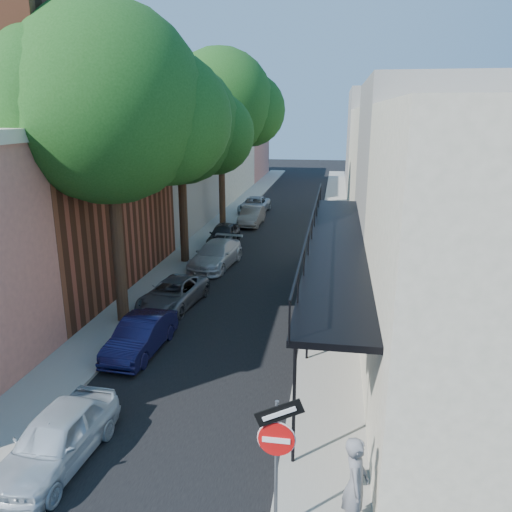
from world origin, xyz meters
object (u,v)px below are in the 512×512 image
at_px(oak_far, 228,104).
at_px(parked_car_e, 224,234).
at_px(parked_car_d, 216,255).
at_px(pedestrian, 355,485).
at_px(parked_car_a, 57,439).
at_px(oak_near, 122,108).
at_px(oak_mid, 189,127).
at_px(sign_post, 277,444).
at_px(parked_car_c, 173,294).
at_px(parked_car_b, 140,336).
at_px(parked_car_f, 252,216).
at_px(parked_car_g, 254,205).

height_order(oak_far, parked_car_e, oak_far).
height_order(parked_car_d, pedestrian, pedestrian).
bearing_deg(parked_car_e, pedestrian, -71.12).
relative_size(oak_far, parked_car_d, 2.64).
xyz_separation_m(parked_car_a, parked_car_e, (-0.60, 19.79, 0.01)).
relative_size(oak_near, oak_mid, 1.12).
xyz_separation_m(oak_near, parked_car_a, (1.37, -8.02, -7.24)).
distance_m(oak_mid, oak_far, 9.12).
bearing_deg(oak_mid, oak_far, 89.59).
bearing_deg(parked_car_a, oak_far, 96.45).
distance_m(parked_car_a, pedestrian, 6.68).
xyz_separation_m(sign_post, oak_near, (-6.53, 9.29, 5.84)).
bearing_deg(parked_car_c, oak_near, -111.99).
height_order(oak_near, pedestrian, oak_near).
distance_m(oak_mid, parked_car_d, 6.59).
relative_size(sign_post, oak_mid, 0.29).
height_order(sign_post, parked_car_d, sign_post).
bearing_deg(oak_far, parked_car_b, -86.63).
height_order(parked_car_a, pedestrian, pedestrian).
height_order(oak_mid, parked_car_e, oak_mid).
bearing_deg(pedestrian, oak_far, 19.94).
xyz_separation_m(parked_car_c, parked_car_f, (0.59, 15.87, 0.09)).
xyz_separation_m(oak_near, parked_car_d, (1.36, 7.31, -7.22)).
distance_m(parked_car_f, parked_car_g, 4.55).
bearing_deg(parked_car_b, parked_car_g, 93.97).
relative_size(oak_far, parked_car_b, 3.28).
distance_m(parked_car_b, parked_car_g, 24.51).
bearing_deg(parked_car_d, parked_car_f, 95.98).
bearing_deg(parked_car_b, parked_car_e, 95.08).
xyz_separation_m(oak_mid, parked_car_d, (1.41, -0.66, -6.40)).
bearing_deg(parked_car_a, parked_car_e, 95.09).
bearing_deg(pedestrian, parked_car_a, 84.73).
height_order(parked_car_a, parked_car_g, parked_car_a).
bearing_deg(oak_near, parked_car_c, 60.60).
bearing_deg(parked_car_g, oak_mid, -92.14).
relative_size(parked_car_a, parked_car_c, 0.93).
distance_m(oak_mid, parked_car_g, 15.49).
bearing_deg(parked_car_a, parked_car_d, 93.38).
xyz_separation_m(oak_far, parked_car_d, (1.35, -9.70, -7.60)).
height_order(parked_car_b, parked_car_c, parked_car_b).
distance_m(oak_near, parked_car_c, 7.56).
distance_m(parked_car_b, pedestrian, 9.41).
height_order(oak_mid, pedestrian, oak_mid).
bearing_deg(oak_mid, pedestrian, -64.67).
bearing_deg(oak_near, parked_car_a, -80.31).
height_order(parked_car_b, parked_car_g, parked_car_g).
height_order(parked_car_f, parked_car_g, parked_car_f).
bearing_deg(parked_car_f, oak_far, -160.46).
bearing_deg(oak_mid, parked_car_c, -81.26).
bearing_deg(sign_post, oak_near, 125.09).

